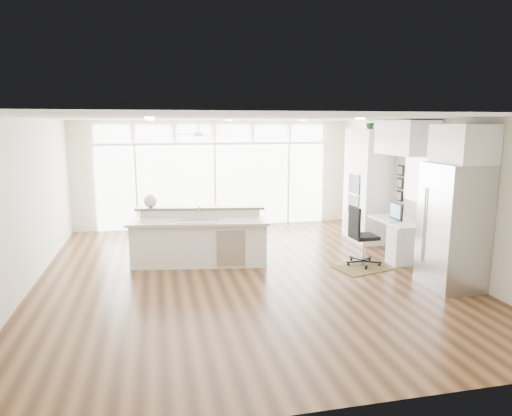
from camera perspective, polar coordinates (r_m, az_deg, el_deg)
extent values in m
cube|color=#3E2413|center=(8.13, -1.37, -8.28)|extent=(7.00, 8.00, 0.02)
cube|color=silver|center=(7.71, -1.46, 11.18)|extent=(7.00, 8.00, 0.02)
cube|color=beige|center=(11.72, -5.22, 4.25)|extent=(7.00, 0.04, 2.70)
cube|color=beige|center=(4.05, 9.70, -7.62)|extent=(7.00, 0.04, 2.70)
cube|color=beige|center=(7.92, -27.11, 0.21)|extent=(0.04, 8.00, 2.70)
cube|color=beige|center=(9.14, 20.66, 1.90)|extent=(0.04, 8.00, 2.70)
cube|color=white|center=(11.70, -5.16, 2.76)|extent=(5.80, 0.06, 2.08)
cube|color=white|center=(11.60, -5.27, 9.29)|extent=(5.90, 0.06, 0.40)
cube|color=silver|center=(9.35, 19.53, 3.38)|extent=(0.04, 0.85, 0.85)
cube|color=white|center=(10.41, -7.23, 9.68)|extent=(1.16, 1.16, 0.32)
cube|color=white|center=(7.90, -1.75, 11.01)|extent=(3.40, 3.00, 0.02)
cube|color=white|center=(10.54, 13.79, 2.77)|extent=(0.64, 1.20, 2.50)
cube|color=white|center=(9.38, 17.38, -3.74)|extent=(0.72, 1.30, 0.76)
cube|color=white|center=(9.14, 18.28, 8.35)|extent=(0.64, 1.30, 0.64)
cube|color=#B4B4B9|center=(7.89, 23.44, -2.13)|extent=(0.76, 0.90, 2.00)
cube|color=white|center=(7.77, 24.50, 7.30)|extent=(0.64, 0.90, 0.60)
cube|color=black|center=(9.89, 17.59, 2.97)|extent=(0.06, 0.22, 0.80)
cube|color=white|center=(8.59, -7.08, -3.70)|extent=(2.71, 1.38, 1.03)
cube|color=#342510|center=(8.63, 13.09, -7.34)|extent=(1.08, 0.90, 0.01)
cube|color=black|center=(8.72, 13.35, -3.44)|extent=(0.60, 0.56, 1.10)
sphere|color=silver|center=(8.97, -13.07, 0.87)|extent=(0.31, 0.31, 0.25)
cube|color=black|center=(9.22, 17.14, -0.36)|extent=(0.08, 0.45, 0.38)
cube|color=silver|center=(9.17, 16.16, -1.50)|extent=(0.15, 0.36, 0.02)
imported|color=#245525|center=(10.45, 14.12, 10.22)|extent=(0.29, 0.32, 0.24)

